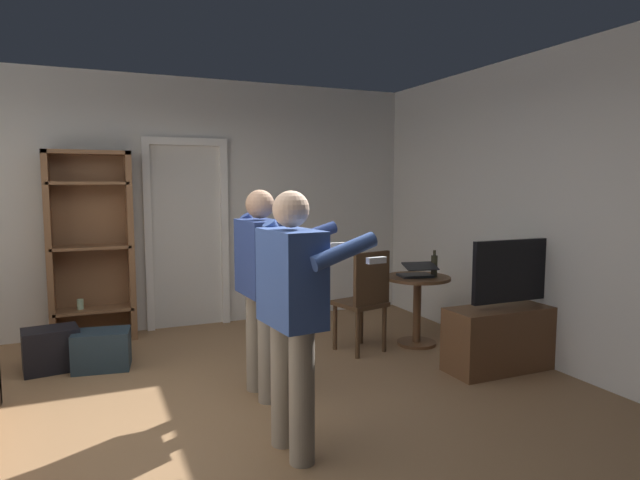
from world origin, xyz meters
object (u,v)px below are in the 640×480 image
object	(u,v)px
person_striped_shirt	(262,278)
suitcase_dark	(51,349)
laptop	(417,272)
tv_flatscreen	(513,331)
bookshelf	(91,240)
wooden_chair	(365,297)
side_table	(417,299)
suitcase_small	(102,350)
person_blue_shirt	(293,304)
bottle_on_table	(434,266)

from	to	relation	value
person_striped_shirt	suitcase_dark	distance (m)	2.12
laptop	suitcase_dark	distance (m)	3.44
tv_flatscreen	person_striped_shirt	size ratio (longest dim) A/B	0.80
bookshelf	tv_flatscreen	size ratio (longest dim) A/B	1.55
wooden_chair	suitcase_dark	distance (m)	2.85
side_table	suitcase_small	bearing A→B (deg)	170.59
tv_flatscreen	side_table	size ratio (longest dim) A/B	1.81
person_blue_shirt	bottle_on_table	bearing A→B (deg)	35.88
tv_flatscreen	side_table	world-z (taller)	tv_flatscreen
tv_flatscreen	laptop	distance (m)	1.06
tv_flatscreen	bottle_on_table	xyz separation A→B (m)	(-0.26, 0.83, 0.48)
side_table	wooden_chair	distance (m)	0.61
side_table	bookshelf	bearing A→B (deg)	153.66
laptop	suitcase_dark	world-z (taller)	laptop
tv_flatscreen	bookshelf	bearing A→B (deg)	144.82
person_blue_shirt	side_table	bearing A→B (deg)	39.27
tv_flatscreen	suitcase_small	distance (m)	3.64
bottle_on_table	person_blue_shirt	bearing A→B (deg)	-144.12
laptop	bottle_on_table	distance (m)	0.19
wooden_chair	suitcase_small	world-z (taller)	wooden_chair
tv_flatscreen	bottle_on_table	bearing A→B (deg)	107.47
laptop	bottle_on_table	size ratio (longest dim) A/B	1.42
suitcase_small	bookshelf	bearing A→B (deg)	100.94
bookshelf	suitcase_small	bearing A→B (deg)	-87.20
bottle_on_table	wooden_chair	xyz separation A→B (m)	(-0.75, 0.06, -0.27)
tv_flatscreen	suitcase_dark	distance (m)	4.07
tv_flatscreen	wooden_chair	distance (m)	1.36
wooden_chair	suitcase_small	bearing A→B (deg)	167.69
bookshelf	tv_flatscreen	bearing A→B (deg)	-35.18
bottle_on_table	person_striped_shirt	world-z (taller)	person_striped_shirt
bookshelf	suitcase_dark	distance (m)	1.27
bookshelf	side_table	world-z (taller)	bookshelf
bookshelf	tv_flatscreen	distance (m)	4.22
bookshelf	bottle_on_table	world-z (taller)	bookshelf
bookshelf	suitcase_dark	xyz separation A→B (m)	(-0.36, -0.86, -0.86)
side_table	person_striped_shirt	distance (m)	1.98
side_table	suitcase_dark	distance (m)	3.43
person_blue_shirt	suitcase_small	world-z (taller)	person_blue_shirt
suitcase_dark	bookshelf	bearing A→B (deg)	59.18
bookshelf	person_blue_shirt	world-z (taller)	bookshelf
suitcase_small	wooden_chair	bearing A→B (deg)	-4.17
bookshelf	suitcase_small	xyz separation A→B (m)	(0.05, -1.00, -0.88)
bottle_on_table	suitcase_dark	world-z (taller)	bottle_on_table
wooden_chair	suitcase_dark	size ratio (longest dim) A/B	2.23
person_striped_shirt	suitcase_dark	xyz separation A→B (m)	(-1.54, 1.26, -0.73)
side_table	laptop	distance (m)	0.28
tv_flatscreen	side_table	bearing A→B (deg)	113.77
bookshelf	tv_flatscreen	world-z (taller)	bookshelf
tv_flatscreen	wooden_chair	xyz separation A→B (m)	(-1.01, 0.89, 0.21)
side_table	person_striped_shirt	xyz separation A→B (m)	(-1.82, -0.64, 0.44)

